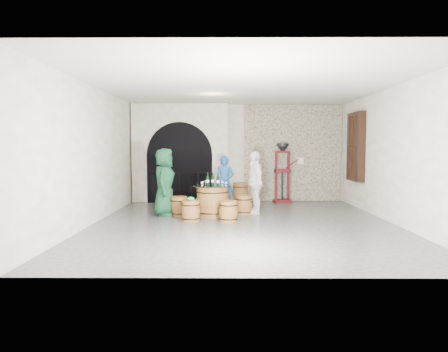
{
  "coord_description": "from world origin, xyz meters",
  "views": [
    {
      "loc": [
        -0.38,
        -9.31,
        1.76
      ],
      "look_at": [
        -0.45,
        0.88,
        1.05
      ],
      "focal_mm": 32.0,
      "sensor_mm": 36.0,
      "label": 1
    }
  ],
  "objects_px": {
    "barrel_table": "(212,201)",
    "person_white": "(255,182)",
    "side_barrel": "(240,193)",
    "corking_press": "(282,168)",
    "barrel_stool_near_right": "(228,211)",
    "barrel_stool_near_left": "(191,211)",
    "person_blue": "(225,182)",
    "barrel_stool_far": "(222,202)",
    "wine_bottle_left": "(208,180)",
    "barrel_stool_right": "(244,205)",
    "person_green": "(164,182)",
    "barrel_stool_left": "(179,206)",
    "wine_bottle_right": "(213,180)",
    "wine_bottle_center": "(218,180)"
  },
  "relations": [
    {
      "from": "barrel_table",
      "to": "corking_press",
      "type": "bearing_deg",
      "value": 50.02
    },
    {
      "from": "barrel_table",
      "to": "person_white",
      "type": "xyz_separation_m",
      "value": [
        1.13,
        0.42,
        0.44
      ]
    },
    {
      "from": "side_barrel",
      "to": "wine_bottle_center",
      "type": "bearing_deg",
      "value": -105.76
    },
    {
      "from": "barrel_stool_left",
      "to": "corking_press",
      "type": "relative_size",
      "value": 0.26
    },
    {
      "from": "barrel_stool_far",
      "to": "wine_bottle_center",
      "type": "height_order",
      "value": "wine_bottle_center"
    },
    {
      "from": "wine_bottle_right",
      "to": "barrel_stool_near_right",
      "type": "bearing_deg",
      "value": -65.7
    },
    {
      "from": "barrel_stool_far",
      "to": "wine_bottle_center",
      "type": "xyz_separation_m",
      "value": [
        -0.08,
        -0.92,
        0.69
      ]
    },
    {
      "from": "barrel_table",
      "to": "person_white",
      "type": "distance_m",
      "value": 1.28
    },
    {
      "from": "barrel_stool_far",
      "to": "barrel_stool_left",
      "type": "bearing_deg",
      "value": -143.9
    },
    {
      "from": "barrel_table",
      "to": "person_blue",
      "type": "distance_m",
      "value": 1.25
    },
    {
      "from": "wine_bottle_right",
      "to": "corking_press",
      "type": "xyz_separation_m",
      "value": [
        2.16,
        2.46,
        0.18
      ]
    },
    {
      "from": "barrel_stool_near_left",
      "to": "person_blue",
      "type": "height_order",
      "value": "person_blue"
    },
    {
      "from": "barrel_stool_near_right",
      "to": "side_barrel",
      "type": "bearing_deg",
      "value": 82.62
    },
    {
      "from": "barrel_table",
      "to": "side_barrel",
      "type": "relative_size",
      "value": 1.54
    },
    {
      "from": "wine_bottle_left",
      "to": "side_barrel",
      "type": "relative_size",
      "value": 0.48
    },
    {
      "from": "barrel_stool_right",
      "to": "person_green",
      "type": "relative_size",
      "value": 0.29
    },
    {
      "from": "person_green",
      "to": "person_blue",
      "type": "distance_m",
      "value": 1.91
    },
    {
      "from": "person_green",
      "to": "side_barrel",
      "type": "height_order",
      "value": "person_green"
    },
    {
      "from": "wine_bottle_left",
      "to": "barrel_stool_near_left",
      "type": "bearing_deg",
      "value": -114.64
    },
    {
      "from": "barrel_table",
      "to": "barrel_stool_right",
      "type": "height_order",
      "value": "barrel_table"
    },
    {
      "from": "barrel_stool_near_left",
      "to": "wine_bottle_left",
      "type": "height_order",
      "value": "wine_bottle_left"
    },
    {
      "from": "wine_bottle_left",
      "to": "barrel_stool_left",
      "type": "bearing_deg",
      "value": -176.39
    },
    {
      "from": "barrel_stool_near_left",
      "to": "wine_bottle_center",
      "type": "relative_size",
      "value": 1.55
    },
    {
      "from": "barrel_table",
      "to": "barrel_stool_left",
      "type": "height_order",
      "value": "barrel_table"
    },
    {
      "from": "barrel_stool_far",
      "to": "side_barrel",
      "type": "xyz_separation_m",
      "value": [
        0.58,
        1.41,
        0.09
      ]
    },
    {
      "from": "barrel_stool_right",
      "to": "barrel_stool_near_left",
      "type": "distance_m",
      "value": 1.67
    },
    {
      "from": "barrel_stool_far",
      "to": "person_blue",
      "type": "relative_size",
      "value": 0.32
    },
    {
      "from": "barrel_stool_near_right",
      "to": "person_white",
      "type": "distance_m",
      "value": 1.52
    },
    {
      "from": "barrel_stool_right",
      "to": "person_blue",
      "type": "distance_m",
      "value": 1.12
    },
    {
      "from": "barrel_stool_far",
      "to": "wine_bottle_right",
      "type": "relative_size",
      "value": 1.55
    },
    {
      "from": "person_white",
      "to": "barrel_stool_near_right",
      "type": "bearing_deg",
      "value": -42.91
    },
    {
      "from": "wine_bottle_left",
      "to": "side_barrel",
      "type": "distance_m",
      "value": 2.43
    },
    {
      "from": "barrel_stool_near_right",
      "to": "wine_bottle_center",
      "type": "distance_m",
      "value": 1.02
    },
    {
      "from": "barrel_stool_far",
      "to": "side_barrel",
      "type": "height_order",
      "value": "side_barrel"
    },
    {
      "from": "barrel_stool_near_left",
      "to": "corking_press",
      "type": "distance_m",
      "value": 4.33
    },
    {
      "from": "barrel_stool_left",
      "to": "wine_bottle_center",
      "type": "distance_m",
      "value": 1.24
    },
    {
      "from": "side_barrel",
      "to": "corking_press",
      "type": "distance_m",
      "value": 1.6
    },
    {
      "from": "barrel_stool_far",
      "to": "wine_bottle_left",
      "type": "xyz_separation_m",
      "value": [
        -0.35,
        -0.76,
        0.69
      ]
    },
    {
      "from": "barrel_table",
      "to": "person_white",
      "type": "height_order",
      "value": "person_white"
    },
    {
      "from": "barrel_stool_right",
      "to": "barrel_stool_left",
      "type": "bearing_deg",
      "value": -171.16
    },
    {
      "from": "barrel_stool_far",
      "to": "wine_bottle_center",
      "type": "bearing_deg",
      "value": -94.97
    },
    {
      "from": "barrel_table",
      "to": "person_blue",
      "type": "relative_size",
      "value": 0.67
    },
    {
      "from": "barrel_table",
      "to": "side_barrel",
      "type": "height_order",
      "value": "barrel_table"
    },
    {
      "from": "person_blue",
      "to": "wine_bottle_right",
      "type": "distance_m",
      "value": 1.09
    },
    {
      "from": "person_blue",
      "to": "wine_bottle_right",
      "type": "bearing_deg",
      "value": -92.2
    },
    {
      "from": "barrel_stool_far",
      "to": "wine_bottle_left",
      "type": "bearing_deg",
      "value": -114.85
    },
    {
      "from": "barrel_stool_right",
      "to": "corking_press",
      "type": "xyz_separation_m",
      "value": [
        1.34,
        2.28,
        0.86
      ]
    },
    {
      "from": "barrel_stool_near_right",
      "to": "barrel_stool_near_left",
      "type": "xyz_separation_m",
      "value": [
        -0.91,
        0.05,
        0.0
      ]
    },
    {
      "from": "barrel_stool_near_right",
      "to": "wine_bottle_right",
      "type": "bearing_deg",
      "value": 114.3
    },
    {
      "from": "barrel_stool_near_right",
      "to": "wine_bottle_right",
      "type": "height_order",
      "value": "wine_bottle_right"
    }
  ]
}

